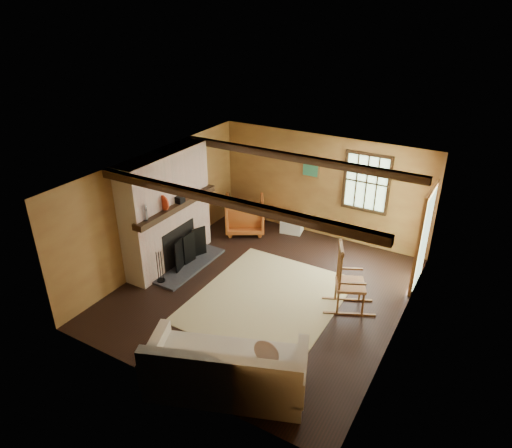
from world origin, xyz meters
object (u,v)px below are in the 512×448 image
Objects in this scene: sofa at (226,372)px; rocking_chair at (348,282)px; laundry_basket at (292,226)px; fireplace at (168,214)px; armchair at (245,215)px.

rocking_chair is at bearing 52.65° from sofa.
sofa is 4.92× the size of laundry_basket.
rocking_chair reaches higher than sofa.
fireplace is 0.98× the size of sofa.
armchair is at bearing 97.43° from sofa.
fireplace is 3.82m from rocking_chair.
sofa is at bearing -39.05° from fireplace.
sofa reaches higher than laundry_basket.
sofa is (-0.81, -2.70, -0.21)m from rocking_chair.
armchair is (0.60, 2.00, -0.68)m from fireplace.
laundry_basket is (-2.16, 2.21, -0.39)m from rocking_chair.
sofa is 2.67× the size of armchair.
fireplace is 4.80× the size of laundry_basket.
armchair is at bearing 73.28° from fireplace.
fireplace is 3.90m from sofa.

